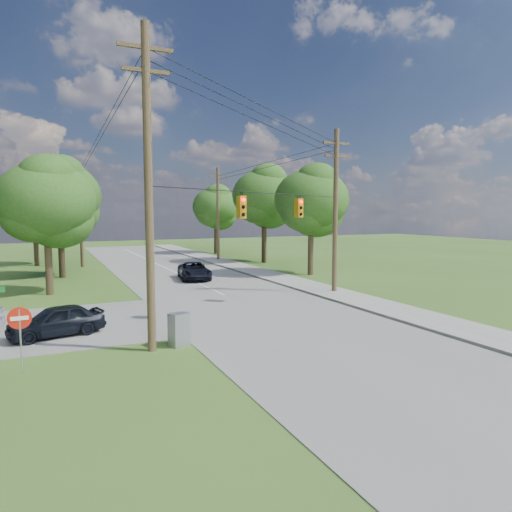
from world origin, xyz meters
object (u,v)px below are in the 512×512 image
pole_sw (148,185)px  car_main_north (194,271)px  pole_north_e (218,213)px  do_not_enter_sign (20,325)px  pole_ne (336,209)px  car_cross_dark (56,321)px  control_cabinet (179,330)px  pole_north_w (81,213)px

pole_sw → car_main_north: 19.15m
pole_north_e → do_not_enter_sign: 35.35m
do_not_enter_sign → pole_ne: bearing=24.1°
pole_north_e → do_not_enter_sign: pole_north_e is taller
car_cross_dark → control_cabinet: 5.55m
pole_north_w → car_main_north: (7.30, -12.62, -4.44)m
pole_sw → control_cabinet: 5.68m
pole_sw → car_main_north: size_ratio=2.51×
pole_ne → car_main_north: (-6.60, 9.38, -4.77)m
pole_ne → car_cross_dark: (-16.74, -3.96, -4.77)m
pole_north_w → car_main_north: 15.23m
pole_ne → pole_north_e: (-0.00, 22.00, -0.34)m
do_not_enter_sign → car_cross_dark: bearing=74.4°
pole_north_e → control_cabinet: size_ratio=7.63×
pole_north_e → car_main_north: 14.91m
pole_north_w → car_cross_dark: pole_north_w is taller
pole_ne → car_cross_dark: 17.85m
pole_north_e → control_cabinet: 32.24m
pole_north_w → car_cross_dark: 26.49m
pole_sw → pole_north_e: pole_sw is taller
pole_north_e → do_not_enter_sign: (-17.88, -30.29, -3.51)m
pole_sw → car_cross_dark: 7.37m
pole_north_w → control_cabinet: (1.50, -29.42, -4.47)m
car_cross_dark → control_cabinet: bearing=37.6°
pole_sw → pole_ne: 15.51m
pole_north_e → pole_north_w: size_ratio=1.00×
car_main_north → control_cabinet: (-5.80, -16.80, -0.04)m
pole_north_e → car_cross_dark: 31.21m
car_main_north → do_not_enter_sign: bearing=-113.2°
control_cabinet → do_not_enter_sign: 5.63m
pole_north_e → pole_ne: bearing=-90.0°
pole_ne → pole_north_w: (-13.90, 22.00, -0.34)m
pole_sw → car_main_north: pole_sw is taller
pole_ne → control_cabinet: (-12.40, -7.42, -4.81)m
car_main_north → do_not_enter_sign: (-11.28, -17.68, 0.93)m
pole_north_e → pole_north_w: bearing=180.0°
pole_sw → do_not_enter_sign: size_ratio=5.44×
pole_ne → pole_north_w: size_ratio=1.05×
pole_north_e → control_cabinet: bearing=-112.9°
pole_sw → car_cross_dark: pole_sw is taller
pole_north_w → car_main_north: pole_north_w is taller
pole_sw → car_cross_dark: bearing=131.7°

